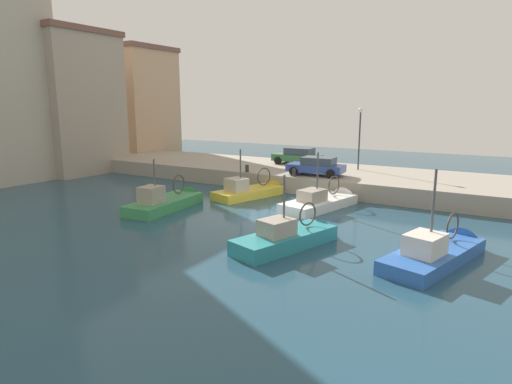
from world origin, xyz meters
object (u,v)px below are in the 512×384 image
object	(u,v)px
parked_car_blue	(317,166)
quay_streetlamp	(360,128)
fishing_boat_white	(323,205)
mooring_bollard_south	(294,173)
parked_car_green	(298,156)
mooring_bollard_mid	(247,168)
fishing_boat_blue	(438,257)
fishing_boat_green	(169,206)
fishing_boat_yellow	(253,195)
fishing_boat_teal	(291,243)

from	to	relation	value
parked_car_blue	quay_streetlamp	size ratio (longest dim) A/B	0.87
fishing_boat_white	mooring_bollard_south	distance (m)	4.79
parked_car_green	quay_streetlamp	distance (m)	6.02
parked_car_green	mooring_bollard_mid	distance (m)	6.16
fishing_boat_blue	parked_car_blue	xyz separation A→B (m)	(10.57, 9.99, 1.78)
fishing_boat_green	mooring_bollard_mid	distance (m)	8.26
fishing_boat_yellow	mooring_bollard_south	distance (m)	3.46
fishing_boat_green	quay_streetlamp	bearing A→B (deg)	-28.61
parked_car_green	quay_streetlamp	size ratio (longest dim) A/B	0.87
parked_car_blue	parked_car_green	bearing A→B (deg)	38.94
mooring_bollard_mid	quay_streetlamp	distance (m)	9.38
mooring_bollard_south	parked_car_green	bearing A→B (deg)	23.39
fishing_boat_white	parked_car_blue	distance (m)	5.22
parked_car_green	mooring_bollard_south	xyz separation A→B (m)	(-5.98, -2.59, -0.45)
fishing_boat_teal	parked_car_green	world-z (taller)	fishing_boat_teal
fishing_boat_teal	mooring_bollard_mid	size ratio (longest dim) A/B	11.39
fishing_boat_blue	fishing_boat_teal	size ratio (longest dim) A/B	1.10
fishing_boat_yellow	parked_car_green	world-z (taller)	fishing_boat_yellow
fishing_boat_white	parked_car_green	world-z (taller)	fishing_boat_white
fishing_boat_teal	mooring_bollard_mid	bearing A→B (deg)	40.37
parked_car_blue	mooring_bollard_mid	size ratio (longest dim) A/B	7.64
mooring_bollard_mid	quay_streetlamp	bearing A→B (deg)	-50.55
fishing_boat_white	parked_car_blue	xyz separation A→B (m)	(4.30, 2.35, 1.79)
parked_car_green	mooring_bollard_mid	bearing A→B (deg)	166.72
fishing_boat_white	fishing_boat_teal	xyz separation A→B (m)	(-7.77, -1.60, 0.01)
fishing_boat_blue	fishing_boat_green	distance (m)	15.83
parked_car_blue	quay_streetlamp	xyz separation A→B (m)	(4.30, -1.71, 2.56)
fishing_boat_green	fishing_boat_yellow	distance (m)	6.21
parked_car_green	mooring_bollard_mid	xyz separation A→B (m)	(-5.98, 1.41, -0.45)
fishing_boat_green	mooring_bollard_mid	size ratio (longest dim) A/B	11.79
parked_car_blue	mooring_bollard_mid	distance (m)	5.35
fishing_boat_blue	mooring_bollard_south	world-z (taller)	fishing_boat_blue
parked_car_blue	fishing_boat_blue	bearing A→B (deg)	-136.61
fishing_boat_blue	mooring_bollard_mid	xyz separation A→B (m)	(9.22, 15.15, 1.36)
fishing_boat_blue	fishing_boat_white	bearing A→B (deg)	50.63
fishing_boat_teal	quay_streetlamp	distance (m)	17.09
parked_car_green	mooring_bollard_south	size ratio (longest dim) A/B	7.65
fishing_boat_blue	mooring_bollard_mid	bearing A→B (deg)	58.68
fishing_boat_white	fishing_boat_teal	distance (m)	7.93
fishing_boat_teal	parked_car_blue	distance (m)	12.83
fishing_boat_yellow	fishing_boat_green	bearing A→B (deg)	154.07
fishing_boat_yellow	parked_car_blue	distance (m)	5.26
fishing_boat_blue	mooring_bollard_south	xyz separation A→B (m)	(9.22, 11.15, 1.36)
fishing_boat_yellow	quay_streetlamp	world-z (taller)	quay_streetlamp
fishing_boat_blue	fishing_boat_green	bearing A→B (deg)	86.02
fishing_boat_yellow	mooring_bollard_mid	world-z (taller)	fishing_boat_yellow
fishing_boat_yellow	parked_car_green	distance (m)	8.73
fishing_boat_yellow	parked_car_blue	size ratio (longest dim) A/B	1.49
mooring_bollard_south	mooring_bollard_mid	world-z (taller)	same
fishing_boat_green	parked_car_blue	size ratio (longest dim) A/B	1.54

